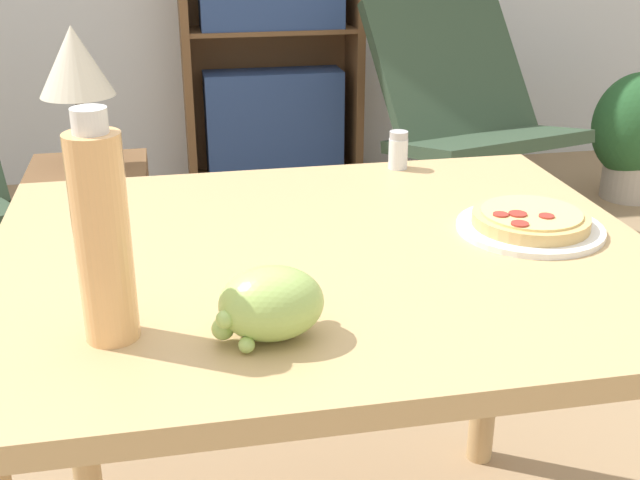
{
  "coord_description": "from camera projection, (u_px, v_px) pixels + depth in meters",
  "views": [
    {
      "loc": [
        -0.26,
        -1.23,
        1.23
      ],
      "look_at": [
        -0.07,
        -0.22,
        0.8
      ],
      "focal_mm": 45.0,
      "sensor_mm": 36.0,
      "label": 1
    }
  ],
  "objects": [
    {
      "name": "dining_table",
      "position": [
        325.0,
        312.0,
        1.28
      ],
      "size": [
        1.02,
        0.84,
        0.74
      ],
      "color": "tan",
      "rests_on": "ground_plane"
    },
    {
      "name": "pizza_on_plate",
      "position": [
        530.0,
        222.0,
        1.3
      ],
      "size": [
        0.24,
        0.24,
        0.04
      ],
      "color": "white",
      "rests_on": "dining_table"
    },
    {
      "name": "grape_bunch",
      "position": [
        271.0,
        304.0,
        0.97
      ],
      "size": [
        0.14,
        0.1,
        0.09
      ],
      "color": "#A8CC66",
      "rests_on": "dining_table"
    },
    {
      "name": "drink_bottle",
      "position": [
        102.0,
        235.0,
        0.94
      ],
      "size": [
        0.07,
        0.07,
        0.29
      ],
      "color": "#EFB270",
      "rests_on": "dining_table"
    },
    {
      "name": "salt_shaker",
      "position": [
        398.0,
        150.0,
        1.61
      ],
      "size": [
        0.04,
        0.04,
        0.08
      ],
      "color": "white",
      "rests_on": "dining_table"
    },
    {
      "name": "lounge_chair_far",
      "position": [
        468.0,
        151.0,
        3.32
      ],
      "size": [
        0.82,
        0.91,
        0.88
      ],
      "rotation": [
        0.0,
        0.0,
        0.26
      ],
      "color": "black",
      "rests_on": "ground_plane"
    },
    {
      "name": "bookshelf",
      "position": [
        272.0,
        43.0,
        3.65
      ],
      "size": [
        0.82,
        0.28,
        1.41
      ],
      "color": "brown",
      "rests_on": "ground_plane"
    },
    {
      "name": "side_table",
      "position": [
        97.0,
        249.0,
        2.44
      ],
      "size": [
        0.34,
        0.34,
        0.52
      ],
      "color": "brown",
      "rests_on": "ground_plane"
    },
    {
      "name": "table_lamp",
      "position": [
        75.0,
        68.0,
        2.22
      ],
      "size": [
        0.21,
        0.21,
        0.4
      ],
      "color": "#665B51",
      "rests_on": "side_table"
    },
    {
      "name": "potted_plant_floor",
      "position": [
        637.0,
        133.0,
        3.54
      ],
      "size": [
        0.41,
        0.35,
        0.57
      ],
      "color": "#BCB2A3",
      "rests_on": "ground_plane"
    }
  ]
}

